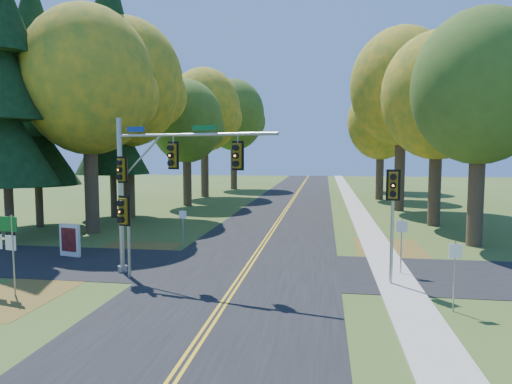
# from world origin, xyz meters

# --- Properties ---
(ground) EXTENTS (160.00, 160.00, 0.00)m
(ground) POSITION_xyz_m (0.00, 0.00, 0.00)
(ground) COLOR #384E1B
(ground) RESTS_ON ground
(road_main) EXTENTS (8.00, 160.00, 0.02)m
(road_main) POSITION_xyz_m (0.00, 0.00, 0.01)
(road_main) COLOR black
(road_main) RESTS_ON ground
(road_cross) EXTENTS (60.00, 6.00, 0.02)m
(road_cross) POSITION_xyz_m (0.00, 2.00, 0.01)
(road_cross) COLOR black
(road_cross) RESTS_ON ground
(centerline_left) EXTENTS (0.10, 160.00, 0.01)m
(centerline_left) POSITION_xyz_m (-0.10, 0.00, 0.03)
(centerline_left) COLOR gold
(centerline_left) RESTS_ON road_main
(centerline_right) EXTENTS (0.10, 160.00, 0.01)m
(centerline_right) POSITION_xyz_m (0.10, 0.00, 0.03)
(centerline_right) COLOR gold
(centerline_right) RESTS_ON road_main
(sidewalk_east) EXTENTS (1.60, 160.00, 0.06)m
(sidewalk_east) POSITION_xyz_m (6.20, 0.00, 0.03)
(sidewalk_east) COLOR #9E998E
(sidewalk_east) RESTS_ON ground
(leaf_patch_w_near) EXTENTS (4.00, 6.00, 0.00)m
(leaf_patch_w_near) POSITION_xyz_m (-6.50, 4.00, 0.01)
(leaf_patch_w_near) COLOR brown
(leaf_patch_w_near) RESTS_ON ground
(leaf_patch_e) EXTENTS (3.50, 8.00, 0.00)m
(leaf_patch_e) POSITION_xyz_m (6.80, 6.00, 0.01)
(leaf_patch_e) COLOR brown
(leaf_patch_e) RESTS_ON ground
(leaf_patch_w_far) EXTENTS (3.00, 5.00, 0.00)m
(leaf_patch_w_far) POSITION_xyz_m (-7.50, -3.00, 0.01)
(leaf_patch_w_far) COLOR brown
(leaf_patch_w_far) RESTS_ON ground
(tree_w_a) EXTENTS (8.00, 8.00, 14.15)m
(tree_w_a) POSITION_xyz_m (-11.13, 9.38, 9.49)
(tree_w_a) COLOR #38281C
(tree_w_a) RESTS_ON ground
(tree_e_a) EXTENTS (7.20, 7.20, 12.73)m
(tree_e_a) POSITION_xyz_m (11.57, 8.77, 8.53)
(tree_e_a) COLOR #38281C
(tree_e_a) RESTS_ON ground
(tree_w_b) EXTENTS (8.60, 8.60, 15.38)m
(tree_w_b) POSITION_xyz_m (-11.72, 16.29, 10.37)
(tree_w_b) COLOR #38281C
(tree_w_b) RESTS_ON ground
(tree_e_b) EXTENTS (7.60, 7.60, 13.33)m
(tree_e_b) POSITION_xyz_m (10.97, 15.58, 8.90)
(tree_e_b) COLOR #38281C
(tree_e_b) RESTS_ON ground
(tree_w_c) EXTENTS (6.80, 6.80, 11.91)m
(tree_w_c) POSITION_xyz_m (-9.54, 24.47, 7.94)
(tree_w_c) COLOR #38281C
(tree_w_c) RESTS_ON ground
(tree_e_c) EXTENTS (8.80, 8.80, 15.79)m
(tree_e_c) POSITION_xyz_m (9.88, 23.69, 10.66)
(tree_e_c) COLOR #38281C
(tree_e_c) RESTS_ON ground
(tree_w_d) EXTENTS (8.20, 8.20, 14.56)m
(tree_w_d) POSITION_xyz_m (-10.13, 33.18, 9.78)
(tree_w_d) COLOR #38281C
(tree_w_d) RESTS_ON ground
(tree_e_d) EXTENTS (7.00, 7.00, 12.32)m
(tree_e_d) POSITION_xyz_m (9.26, 32.87, 8.24)
(tree_e_d) COLOR #38281C
(tree_e_d) RESTS_ON ground
(tree_w_e) EXTENTS (8.40, 8.40, 14.97)m
(tree_w_e) POSITION_xyz_m (-8.92, 44.09, 10.07)
(tree_w_e) COLOR #38281C
(tree_w_e) RESTS_ON ground
(tree_e_e) EXTENTS (7.80, 7.80, 13.74)m
(tree_e_e) POSITION_xyz_m (10.47, 43.58, 9.19)
(tree_e_e) COLOR #38281C
(tree_e_e) RESTS_ON ground
(pine_a) EXTENTS (5.60, 5.60, 19.48)m
(pine_a) POSITION_xyz_m (-14.50, 6.00, 9.18)
(pine_a) COLOR #38281C
(pine_a) RESTS_ON ground
(pine_b) EXTENTS (5.60, 5.60, 17.31)m
(pine_b) POSITION_xyz_m (-16.00, 11.00, 8.16)
(pine_b) COLOR #38281C
(pine_b) RESTS_ON ground
(pine_c) EXTENTS (5.60, 5.60, 20.56)m
(pine_c) POSITION_xyz_m (-13.00, 16.00, 9.69)
(pine_c) COLOR #38281C
(pine_c) RESTS_ON ground
(traffic_mast) EXTENTS (7.06, 1.88, 6.56)m
(traffic_mast) POSITION_xyz_m (-3.46, 0.16, 4.22)
(traffic_mast) COLOR #96989E
(traffic_mast) RESTS_ON ground
(east_signal_pole) EXTENTS (0.52, 0.60, 4.49)m
(east_signal_pole) POSITION_xyz_m (5.90, 0.25, 3.40)
(east_signal_pole) COLOR #9A9FA3
(east_signal_pole) RESTS_ON ground
(ped_signal_pole) EXTENTS (0.53, 0.62, 3.41)m
(ped_signal_pole) POSITION_xyz_m (-4.55, -0.42, 2.53)
(ped_signal_pole) COLOR gray
(ped_signal_pole) RESTS_ON ground
(route_sign_cluster) EXTENTS (1.33, 0.35, 2.91)m
(route_sign_cluster) POSITION_xyz_m (-8.11, -2.80, 2.05)
(route_sign_cluster) COLOR gray
(route_sign_cluster) RESTS_ON ground
(info_kiosk) EXTENTS (1.17, 0.42, 1.61)m
(info_kiosk) POSITION_xyz_m (-9.01, 2.99, 0.80)
(info_kiosk) COLOR silver
(info_kiosk) RESTS_ON ground
(reg_sign_e_north) EXTENTS (0.45, 0.07, 2.36)m
(reg_sign_e_north) POSITION_xyz_m (6.55, 2.03, 1.61)
(reg_sign_e_north) COLOR gray
(reg_sign_e_north) RESTS_ON ground
(reg_sign_e_south) EXTENTS (0.44, 0.11, 2.30)m
(reg_sign_e_south) POSITION_xyz_m (7.50, -2.36, 1.57)
(reg_sign_e_south) COLOR gray
(reg_sign_e_south) RESTS_ON ground
(reg_sign_w) EXTENTS (0.39, 0.08, 2.05)m
(reg_sign_w) POSITION_xyz_m (-4.20, 5.99, 1.40)
(reg_sign_w) COLOR gray
(reg_sign_w) RESTS_ON ground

